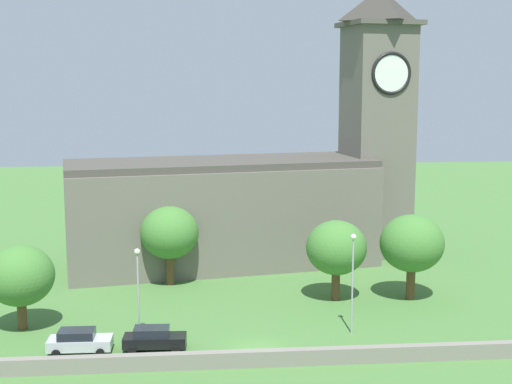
{
  "coord_description": "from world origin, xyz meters",
  "views": [
    {
      "loc": [
        -4.71,
        -49.86,
        19.45
      ],
      "look_at": [
        0.87,
        10.3,
        9.99
      ],
      "focal_mm": 50.96,
      "sensor_mm": 36.0,
      "label": 1
    }
  ],
  "objects_px": {
    "tree_by_tower": "(336,248)",
    "streetlamp_central": "(353,268)",
    "car_black": "(154,338)",
    "tree_riverside_west": "(20,276)",
    "church": "(260,190)",
    "streetlamp_west_mid": "(138,280)",
    "tree_churchyard": "(412,244)",
    "tree_riverside_east": "(170,233)",
    "car_silver": "(79,341)"
  },
  "relations": [
    {
      "from": "streetlamp_west_mid",
      "to": "tree_by_tower",
      "type": "bearing_deg",
      "value": 27.24
    },
    {
      "from": "streetlamp_west_mid",
      "to": "tree_churchyard",
      "type": "relative_size",
      "value": 0.92
    },
    {
      "from": "tree_riverside_west",
      "to": "church",
      "type": "bearing_deg",
      "value": 43.65
    },
    {
      "from": "car_black",
      "to": "tree_riverside_west",
      "type": "relative_size",
      "value": 0.69
    },
    {
      "from": "tree_churchyard",
      "to": "tree_by_tower",
      "type": "relative_size",
      "value": 1.07
    },
    {
      "from": "car_black",
      "to": "tree_riverside_east",
      "type": "bearing_deg",
      "value": 87.37
    },
    {
      "from": "church",
      "to": "tree_by_tower",
      "type": "height_order",
      "value": "church"
    },
    {
      "from": "car_silver",
      "to": "streetlamp_central",
      "type": "height_order",
      "value": "streetlamp_central"
    },
    {
      "from": "streetlamp_central",
      "to": "tree_churchyard",
      "type": "relative_size",
      "value": 1.03
    },
    {
      "from": "car_silver",
      "to": "streetlamp_west_mid",
      "type": "bearing_deg",
      "value": 26.86
    },
    {
      "from": "car_black",
      "to": "streetlamp_central",
      "type": "distance_m",
      "value": 15.76
    },
    {
      "from": "tree_riverside_east",
      "to": "tree_by_tower",
      "type": "height_order",
      "value": "tree_riverside_east"
    },
    {
      "from": "car_black",
      "to": "tree_churchyard",
      "type": "distance_m",
      "value": 24.82
    },
    {
      "from": "church",
      "to": "tree_churchyard",
      "type": "relative_size",
      "value": 4.99
    },
    {
      "from": "streetlamp_west_mid",
      "to": "tree_by_tower",
      "type": "distance_m",
      "value": 18.79
    },
    {
      "from": "car_black",
      "to": "tree_riverside_west",
      "type": "xyz_separation_m",
      "value": [
        -10.47,
        5.33,
        3.46
      ]
    },
    {
      "from": "car_silver",
      "to": "car_black",
      "type": "relative_size",
      "value": 0.99
    },
    {
      "from": "car_black",
      "to": "streetlamp_west_mid",
      "type": "bearing_deg",
      "value": 120.32
    },
    {
      "from": "car_silver",
      "to": "tree_riverside_west",
      "type": "xyz_separation_m",
      "value": [
        -5.16,
        5.37,
        3.46
      ]
    },
    {
      "from": "church",
      "to": "streetlamp_west_mid",
      "type": "distance_m",
      "value": 25.8
    },
    {
      "from": "tree_riverside_west",
      "to": "tree_riverside_east",
      "type": "relative_size",
      "value": 0.89
    },
    {
      "from": "car_silver",
      "to": "streetlamp_west_mid",
      "type": "relative_size",
      "value": 0.65
    },
    {
      "from": "streetlamp_central",
      "to": "car_black",
      "type": "bearing_deg",
      "value": -172.12
    },
    {
      "from": "streetlamp_west_mid",
      "to": "streetlamp_central",
      "type": "bearing_deg",
      "value": 0.13
    },
    {
      "from": "church",
      "to": "tree_riverside_west",
      "type": "distance_m",
      "value": 28.72
    },
    {
      "from": "streetlamp_central",
      "to": "car_silver",
      "type": "bearing_deg",
      "value": -174.04
    },
    {
      "from": "car_black",
      "to": "tree_by_tower",
      "type": "xyz_separation_m",
      "value": [
        15.51,
        10.64,
        3.87
      ]
    },
    {
      "from": "car_black",
      "to": "tree_riverside_west",
      "type": "distance_m",
      "value": 12.25
    },
    {
      "from": "car_silver",
      "to": "tree_churchyard",
      "type": "distance_m",
      "value": 29.68
    },
    {
      "from": "tree_by_tower",
      "to": "streetlamp_central",
      "type": "bearing_deg",
      "value": -93.25
    },
    {
      "from": "tree_riverside_east",
      "to": "tree_by_tower",
      "type": "relative_size",
      "value": 1.05
    },
    {
      "from": "church",
      "to": "car_silver",
      "type": "relative_size",
      "value": 8.35
    },
    {
      "from": "streetlamp_central",
      "to": "tree_riverside_east",
      "type": "height_order",
      "value": "streetlamp_central"
    },
    {
      "from": "streetlamp_central",
      "to": "tree_riverside_east",
      "type": "xyz_separation_m",
      "value": [
        -14.25,
        14.84,
        -0.13
      ]
    },
    {
      "from": "tree_riverside_east",
      "to": "streetlamp_west_mid",
      "type": "bearing_deg",
      "value": -97.55
    },
    {
      "from": "church",
      "to": "car_black",
      "type": "distance_m",
      "value": 27.87
    },
    {
      "from": "streetlamp_west_mid",
      "to": "car_black",
      "type": "bearing_deg",
      "value": -59.68
    },
    {
      "from": "streetlamp_west_mid",
      "to": "tree_riverside_east",
      "type": "distance_m",
      "value": 15.01
    },
    {
      "from": "church",
      "to": "tree_churchyard",
      "type": "bearing_deg",
      "value": -50.78
    },
    {
      "from": "church",
      "to": "car_silver",
      "type": "xyz_separation_m",
      "value": [
        -15.47,
        -25.06,
        -6.9
      ]
    },
    {
      "from": "car_silver",
      "to": "tree_churchyard",
      "type": "height_order",
      "value": "tree_churchyard"
    },
    {
      "from": "car_silver",
      "to": "tree_by_tower",
      "type": "height_order",
      "value": "tree_by_tower"
    },
    {
      "from": "car_silver",
      "to": "streetlamp_west_mid",
      "type": "height_order",
      "value": "streetlamp_west_mid"
    },
    {
      "from": "car_black",
      "to": "streetlamp_central",
      "type": "relative_size",
      "value": 0.59
    },
    {
      "from": "car_silver",
      "to": "tree_churchyard",
      "type": "xyz_separation_m",
      "value": [
        27.51,
        10.31,
        4.2
      ]
    },
    {
      "from": "church",
      "to": "tree_riverside_west",
      "type": "height_order",
      "value": "church"
    },
    {
      "from": "streetlamp_central",
      "to": "tree_by_tower",
      "type": "height_order",
      "value": "streetlamp_central"
    },
    {
      "from": "car_black",
      "to": "tree_riverside_east",
      "type": "relative_size",
      "value": 0.61
    },
    {
      "from": "tree_riverside_west",
      "to": "tree_churchyard",
      "type": "relative_size",
      "value": 0.88
    },
    {
      "from": "church",
      "to": "tree_by_tower",
      "type": "bearing_deg",
      "value": -69.58
    }
  ]
}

